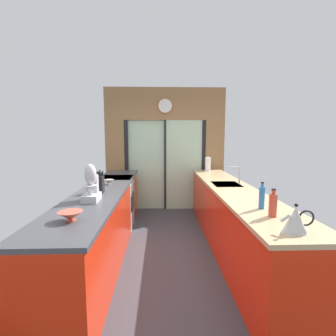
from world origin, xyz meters
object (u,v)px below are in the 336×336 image
object	(u,v)px
oven_range	(116,203)
mixing_bowl_near	(71,216)
paper_towel_roll	(208,164)
mixing_bowl_far	(109,182)
soap_bottle_far	(262,197)
stand_mixer	(91,187)
knife_block	(100,184)
soap_bottle_near	(273,205)
kettle	(296,219)

from	to	relation	value
oven_range	mixing_bowl_near	bearing A→B (deg)	-89.54
oven_range	mixing_bowl_near	size ratio (longest dim) A/B	4.39
mixing_bowl_near	paper_towel_roll	size ratio (longest dim) A/B	0.67
mixing_bowl_far	soap_bottle_far	distance (m)	2.22
oven_range	paper_towel_roll	distance (m)	2.05
oven_range	mixing_bowl_far	world-z (taller)	mixing_bowl_far
stand_mixer	mixing_bowl_far	bearing A→B (deg)	90.00
mixing_bowl_near	mixing_bowl_far	size ratio (longest dim) A/B	1.44
mixing_bowl_far	knife_block	world-z (taller)	knife_block
mixing_bowl_far	soap_bottle_far	xyz separation A→B (m)	(1.78, -1.33, 0.08)
mixing_bowl_far	soap_bottle_near	size ratio (longest dim) A/B	0.57
kettle	paper_towel_roll	distance (m)	3.41
mixing_bowl_near	kettle	world-z (taller)	kettle
stand_mixer	soap_bottle_far	distance (m)	1.82
soap_bottle_near	soap_bottle_far	bearing A→B (deg)	90.00
kettle	paper_towel_roll	world-z (taller)	paper_towel_roll
oven_range	knife_block	xyz separation A→B (m)	(0.02, -1.23, 0.58)
stand_mixer	paper_towel_roll	bearing A→B (deg)	53.74
kettle	knife_block	bearing A→B (deg)	141.90
soap_bottle_near	oven_range	bearing A→B (deg)	128.54
stand_mixer	paper_towel_roll	size ratio (longest dim) A/B	1.34
mixing_bowl_near	soap_bottle_near	distance (m)	1.78
oven_range	kettle	bearing A→B (deg)	-55.60
soap_bottle_near	soap_bottle_far	size ratio (longest dim) A/B	0.94
mixing_bowl_far	mixing_bowl_near	bearing A→B (deg)	-90.00
mixing_bowl_far	kettle	distance (m)	2.64
oven_range	mixing_bowl_near	distance (m)	2.37
stand_mixer	knife_block	bearing A→B (deg)	90.00
oven_range	paper_towel_roll	xyz separation A→B (m)	(1.80, 0.78, 0.61)
oven_range	mixing_bowl_near	xyz separation A→B (m)	(0.02, -2.32, 0.51)
soap_bottle_near	soap_bottle_far	xyz separation A→B (m)	(-0.00, 0.25, 0.01)
oven_range	soap_bottle_far	world-z (taller)	soap_bottle_far
mixing_bowl_far	stand_mixer	world-z (taller)	stand_mixer
mixing_bowl_near	stand_mixer	world-z (taller)	stand_mixer
knife_block	soap_bottle_far	world-z (taller)	knife_block
stand_mixer	soap_bottle_near	distance (m)	1.88
oven_range	kettle	world-z (taller)	kettle
mixing_bowl_near	stand_mixer	bearing A→B (deg)	90.00
kettle	soap_bottle_near	size ratio (longest dim) A/B	1.03
oven_range	soap_bottle_far	distance (m)	2.76
stand_mixer	kettle	size ratio (longest dim) A/B	1.60
soap_bottle_near	paper_towel_roll	size ratio (longest dim) A/B	0.81
mixing_bowl_near	mixing_bowl_far	bearing A→B (deg)	90.00
kettle	paper_towel_roll	bearing A→B (deg)	90.04
mixing_bowl_near	soap_bottle_far	xyz separation A→B (m)	(1.78, 0.30, 0.07)
knife_block	paper_towel_roll	xyz separation A→B (m)	(1.78, 2.01, 0.03)
soap_bottle_far	kettle	bearing A→B (deg)	-89.79
knife_block	mixing_bowl_far	bearing A→B (deg)	90.00
mixing_bowl_near	kettle	size ratio (longest dim) A/B	0.80
oven_range	soap_bottle_far	size ratio (longest dim) A/B	3.39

